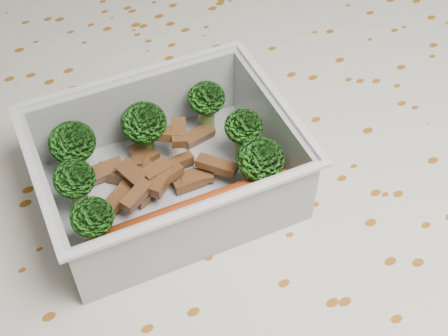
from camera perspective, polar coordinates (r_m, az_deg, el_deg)
dining_table at (r=0.57m, az=0.29°, el=-7.69°), size 1.40×0.90×0.75m
tablecloth at (r=0.53m, az=0.31°, el=-4.68°), size 1.46×0.96×0.19m
lunch_container at (r=0.48m, az=-5.18°, el=-0.48°), size 0.20×0.17×0.07m
broccoli_florets at (r=0.48m, az=-6.05°, el=1.78°), size 0.17×0.12×0.05m
meat_pile at (r=0.49m, az=-6.66°, el=-0.10°), size 0.12×0.08×0.03m
sausage at (r=0.46m, az=-2.78°, el=-4.33°), size 0.17×0.04×0.03m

